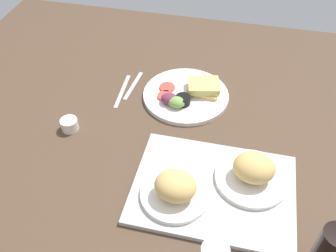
{
  "coord_description": "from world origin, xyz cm",
  "views": [
    {
      "loc": [
        -16.89,
        85.07,
        87.12
      ],
      "look_at": [
        2.0,
        3.0,
        4.0
      ],
      "focal_mm": 39.89,
      "sensor_mm": 36.0,
      "label": 1
    }
  ],
  "objects_px": {
    "fork": "(133,85)",
    "knife": "(122,91)",
    "bread_plate_far": "(175,189)",
    "plate_with_salad": "(187,94)",
    "serving_tray": "(213,189)",
    "espresso_cup": "(69,125)",
    "bread_plate_near": "(253,172)"
  },
  "relations": [
    {
      "from": "bread_plate_near",
      "to": "knife",
      "type": "distance_m",
      "value": 0.58
    },
    {
      "from": "bread_plate_near",
      "to": "fork",
      "type": "relative_size",
      "value": 1.22
    },
    {
      "from": "bread_plate_far",
      "to": "fork",
      "type": "distance_m",
      "value": 0.53
    },
    {
      "from": "bread_plate_far",
      "to": "plate_with_salad",
      "type": "relative_size",
      "value": 0.63
    },
    {
      "from": "serving_tray",
      "to": "fork",
      "type": "distance_m",
      "value": 0.54
    },
    {
      "from": "fork",
      "to": "knife",
      "type": "height_order",
      "value": "same"
    },
    {
      "from": "serving_tray",
      "to": "bread_plate_far",
      "type": "bearing_deg",
      "value": 28.96
    },
    {
      "from": "bread_plate_far",
      "to": "fork",
      "type": "xyz_separation_m",
      "value": [
        0.26,
        -0.46,
        -0.05
      ]
    },
    {
      "from": "bread_plate_near",
      "to": "knife",
      "type": "relative_size",
      "value": 1.09
    },
    {
      "from": "serving_tray",
      "to": "fork",
      "type": "xyz_separation_m",
      "value": [
        0.36,
        -0.4,
        -0.01
      ]
    },
    {
      "from": "bread_plate_far",
      "to": "knife",
      "type": "height_order",
      "value": "bread_plate_far"
    },
    {
      "from": "bread_plate_far",
      "to": "plate_with_salad",
      "type": "bearing_deg",
      "value": -83.15
    },
    {
      "from": "plate_with_salad",
      "to": "knife",
      "type": "xyz_separation_m",
      "value": [
        0.24,
        0.02,
        -0.01
      ]
    },
    {
      "from": "plate_with_salad",
      "to": "bread_plate_far",
      "type": "bearing_deg",
      "value": 96.85
    },
    {
      "from": "espresso_cup",
      "to": "bread_plate_far",
      "type": "bearing_deg",
      "value": 153.8
    },
    {
      "from": "plate_with_salad",
      "to": "espresso_cup",
      "type": "distance_m",
      "value": 0.42
    },
    {
      "from": "espresso_cup",
      "to": "fork",
      "type": "relative_size",
      "value": 0.33
    },
    {
      "from": "plate_with_salad",
      "to": "fork",
      "type": "height_order",
      "value": "plate_with_salad"
    },
    {
      "from": "fork",
      "to": "knife",
      "type": "relative_size",
      "value": 0.89
    },
    {
      "from": "bread_plate_far",
      "to": "plate_with_salad",
      "type": "xyz_separation_m",
      "value": [
        0.05,
        -0.44,
        -0.04
      ]
    },
    {
      "from": "espresso_cup",
      "to": "plate_with_salad",
      "type": "bearing_deg",
      "value": -144.92
    },
    {
      "from": "bread_plate_far",
      "to": "espresso_cup",
      "type": "bearing_deg",
      "value": -26.2
    },
    {
      "from": "serving_tray",
      "to": "bread_plate_near",
      "type": "xyz_separation_m",
      "value": [
        -0.1,
        -0.05,
        0.04
      ]
    },
    {
      "from": "knife",
      "to": "bread_plate_far",
      "type": "bearing_deg",
      "value": 31.64
    },
    {
      "from": "bread_plate_near",
      "to": "knife",
      "type": "bearing_deg",
      "value": -32.78
    },
    {
      "from": "espresso_cup",
      "to": "knife",
      "type": "xyz_separation_m",
      "value": [
        -0.11,
        -0.22,
        -0.02
      ]
    },
    {
      "from": "serving_tray",
      "to": "knife",
      "type": "height_order",
      "value": "serving_tray"
    },
    {
      "from": "serving_tray",
      "to": "knife",
      "type": "relative_size",
      "value": 2.37
    },
    {
      "from": "serving_tray",
      "to": "plate_with_salad",
      "type": "xyz_separation_m",
      "value": [
        0.15,
        -0.38,
        0.01
      ]
    },
    {
      "from": "serving_tray",
      "to": "plate_with_salad",
      "type": "distance_m",
      "value": 0.41
    },
    {
      "from": "espresso_cup",
      "to": "knife",
      "type": "distance_m",
      "value": 0.25
    },
    {
      "from": "plate_with_salad",
      "to": "fork",
      "type": "distance_m",
      "value": 0.21
    }
  ]
}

